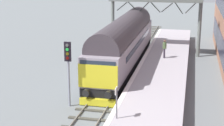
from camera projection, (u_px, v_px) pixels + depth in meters
The scene contains 8 objects.
ground_plane at pixel (109, 91), 26.60m from camera, with size 140.00×140.00×0.00m, color slate.
track_main at pixel (109, 90), 26.59m from camera, with size 2.50×60.00×0.15m.
station_platform at pixel (157, 88), 25.70m from camera, with size 4.00×44.00×1.01m.
diesel_locomotive at pixel (124, 42), 31.57m from camera, with size 2.74×18.44×4.68m.
signal_post_mid at pixel (68, 65), 22.93m from camera, with size 0.44×0.22×4.35m.
platform_number_sign at pixel (116, 98), 19.05m from camera, with size 0.10×0.44×1.74m.
waiting_passenger at pixel (165, 47), 31.81m from camera, with size 0.40×0.50×1.64m.
overhead_footbridge at pixel (156, 3), 36.09m from camera, with size 9.30×2.00×6.01m.
Camera 1 is at (5.81, -24.44, 8.98)m, focal length 57.40 mm.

